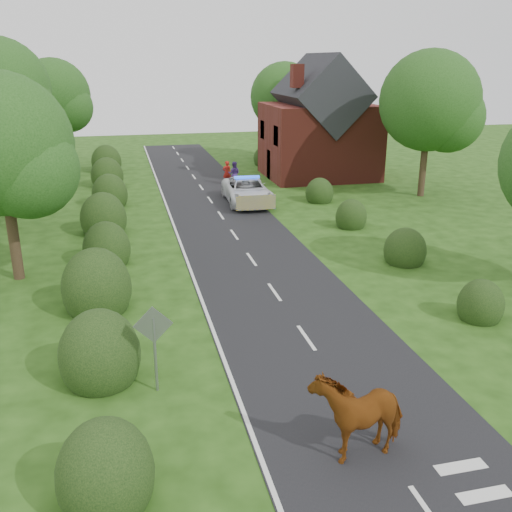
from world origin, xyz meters
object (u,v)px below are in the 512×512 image
object	(u,v)px
cow	(358,416)
police_van	(247,191)
road_sign	(154,337)
pedestrian_red	(227,173)
pedestrian_purple	(234,174)

from	to	relation	value
cow	police_van	world-z (taller)	police_van
road_sign	pedestrian_red	xyz separation A→B (m)	(7.02, 26.68, -0.79)
police_van	pedestrian_red	size ratio (longest dim) A/B	3.40
road_sign	police_van	world-z (taller)	road_sign
road_sign	police_van	distance (m)	21.93
cow	police_van	bearing A→B (deg)	161.38
pedestrian_red	pedestrian_purple	xyz separation A→B (m)	(0.42, -0.59, 0.02)
police_van	pedestrian_purple	distance (m)	5.40
road_sign	pedestrian_purple	world-z (taller)	road_sign
cow	pedestrian_red	world-z (taller)	cow
pedestrian_red	pedestrian_purple	size ratio (longest dim) A/B	0.98
road_sign	police_van	bearing A→B (deg)	70.85
cow	police_van	distance (m)	24.43
road_sign	pedestrian_red	bearing A→B (deg)	75.27
cow	pedestrian_purple	bearing A→B (deg)	162.11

